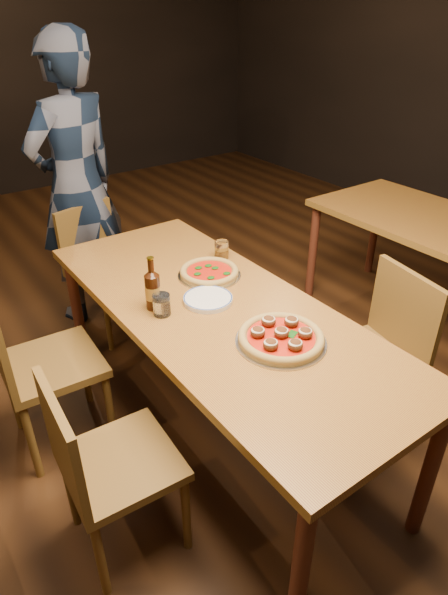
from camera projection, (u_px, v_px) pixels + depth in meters
ground at (218, 429)px, 2.58m from camera, size 9.00×9.00×0.00m
room_shell at (215, 21)px, 1.64m from camera, size 9.00×9.00×9.00m
table_main at (218, 320)px, 2.24m from camera, size 0.80×2.00×0.75m
chair_main_nw at (121, 461)px, 1.85m from camera, size 0.43×0.43×0.87m
chair_main_sw at (52, 363)px, 2.32m from camera, size 0.46×0.46×0.93m
chair_main_e at (365, 358)px, 2.37m from camera, size 0.49×0.49×0.91m
chair_end at (108, 271)px, 3.17m from camera, size 0.49×0.49×0.87m
pizza_meatball at (281, 337)px, 1.96m from camera, size 0.36×0.36×0.07m
pizza_margherita at (209, 272)px, 2.44m from camera, size 0.31×0.31×0.04m
plate_stack at (208, 299)px, 2.23m from camera, size 0.22×0.22×0.02m
beer_bottle at (153, 291)px, 2.15m from camera, size 0.07×0.07×0.24m
water_glass at (162, 305)px, 2.12m from camera, size 0.08×0.08×0.10m
amber_glass at (222, 250)px, 2.60m from camera, size 0.07×0.07×0.09m
diner at (77, 186)px, 3.15m from camera, size 0.77×0.63×1.82m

